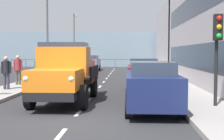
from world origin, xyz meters
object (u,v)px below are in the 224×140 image
object	(u,v)px
car_grey_oppositeside_2	(91,63)
pedestrian_with_bag	(6,70)
pedestrian_near_railing	(38,66)
truck_vintage_orange	(64,74)
lamp_post_far	(74,36)
lamp_post_promenade	(48,24)
pedestrian_couple_a	(18,67)
car_red_oppositeside_1	(83,65)
car_black_oppositeside_0	(70,68)
car_navy_kerbside_near	(151,85)
car_maroon_kerbside_1	(143,74)
traffic_light_near	(217,40)

from	to	relation	value
car_grey_oppositeside_2	pedestrian_with_bag	xyz separation A→B (m)	(2.08, 18.67, 0.25)
pedestrian_near_railing	truck_vintage_orange	bearing A→B (deg)	113.46
pedestrian_with_bag	lamp_post_far	size ratio (longest dim) A/B	0.27
lamp_post_promenade	pedestrian_with_bag	bearing A→B (deg)	90.08
pedestrian_couple_a	pedestrian_near_railing	size ratio (longest dim) A/B	1.09
car_red_oppositeside_1	car_black_oppositeside_0	bearing A→B (deg)	90.00
car_navy_kerbside_near	car_red_oppositeside_1	world-z (taller)	same
pedestrian_with_bag	truck_vintage_orange	bearing A→B (deg)	139.18
truck_vintage_orange	car_red_oppositeside_1	size ratio (longest dim) A/B	1.32
car_maroon_kerbside_1	car_navy_kerbside_near	bearing A→B (deg)	90.00
car_navy_kerbside_near	pedestrian_near_railing	distance (m)	12.01
car_navy_kerbside_near	car_black_oppositeside_0	size ratio (longest dim) A/B	1.06
car_black_oppositeside_0	pedestrian_with_bag	world-z (taller)	pedestrian_with_bag
pedestrian_near_railing	lamp_post_promenade	size ratio (longest dim) A/B	0.23
truck_vintage_orange	pedestrian_near_railing	world-z (taller)	truck_vintage_orange
car_grey_oppositeside_2	pedestrian_couple_a	world-z (taller)	pedestrian_couple_a
truck_vintage_orange	car_navy_kerbside_near	size ratio (longest dim) A/B	1.32
car_red_oppositeside_1	pedestrian_couple_a	size ratio (longest dim) A/B	2.47
car_red_oppositeside_1	pedestrian_with_bag	world-z (taller)	pedestrian_with_bag
pedestrian_couple_a	lamp_post_far	xyz separation A→B (m)	(-0.24, -17.26, 2.78)
car_navy_kerbside_near	car_maroon_kerbside_1	size ratio (longest dim) A/B	1.01
pedestrian_with_bag	traffic_light_near	size ratio (longest dim) A/B	0.53
truck_vintage_orange	car_navy_kerbside_near	xyz separation A→B (m)	(-3.35, 1.29, -0.28)
pedestrian_with_bag	pedestrian_near_railing	distance (m)	5.26
truck_vintage_orange	pedestrian_couple_a	bearing A→B (deg)	-54.22
lamp_post_far	pedestrian_near_railing	bearing A→B (deg)	90.05
car_black_oppositeside_0	pedestrian_couple_a	bearing A→B (deg)	60.40
car_grey_oppositeside_2	pedestrian_with_bag	distance (m)	18.79
pedestrian_near_railing	car_black_oppositeside_0	bearing A→B (deg)	-152.73
car_grey_oppositeside_2	lamp_post_promenade	world-z (taller)	lamp_post_promenade
car_red_oppositeside_1	pedestrian_with_bag	bearing A→B (deg)	80.27
car_grey_oppositeside_2	pedestrian_couple_a	bearing A→B (deg)	81.98
pedestrian_near_railing	lamp_post_far	xyz separation A→B (m)	(0.01, -14.25, 2.87)
car_red_oppositeside_1	lamp_post_far	xyz separation A→B (m)	(2.07, -7.35, 3.06)
car_maroon_kerbside_1	pedestrian_near_railing	size ratio (longest dim) A/B	2.66
car_navy_kerbside_near	car_black_oppositeside_0	xyz separation A→B (m)	(4.96, -10.80, 0.00)
car_maroon_kerbside_1	car_grey_oppositeside_2	bearing A→B (deg)	-74.07
car_red_oppositeside_1	car_grey_oppositeside_2	bearing A→B (deg)	-90.00
pedestrian_with_bag	car_grey_oppositeside_2	bearing A→B (deg)	-96.37
car_maroon_kerbside_1	lamp_post_far	bearing A→B (deg)	-68.88
pedestrian_couple_a	car_grey_oppositeside_2	bearing A→B (deg)	-98.02
pedestrian_with_bag	lamp_post_promenade	size ratio (longest dim) A/B	0.25
car_black_oppositeside_0	pedestrian_with_bag	xyz separation A→B (m)	(2.08, 6.32, 0.25)
car_navy_kerbside_near	lamp_post_promenade	distance (m)	14.83
car_maroon_kerbside_1	car_red_oppositeside_1	distance (m)	11.93
car_maroon_kerbside_1	pedestrian_with_bag	size ratio (longest dim) A/B	2.49
car_black_oppositeside_0	pedestrian_couple_a	world-z (taller)	pedestrian_couple_a
car_red_oppositeside_1	truck_vintage_orange	bearing A→B (deg)	95.98
car_black_oppositeside_0	traffic_light_near	xyz separation A→B (m)	(-7.24, 10.70, 1.58)
pedestrian_couple_a	traffic_light_near	distance (m)	11.70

